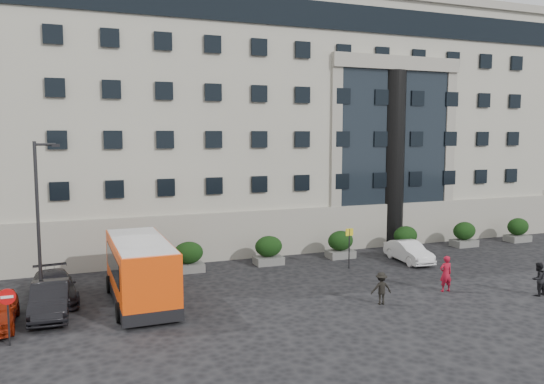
{
  "coord_description": "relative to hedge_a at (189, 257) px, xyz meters",
  "views": [
    {
      "loc": [
        -10.48,
        -23.51,
        8.26
      ],
      "look_at": [
        0.35,
        4.96,
        5.0
      ],
      "focal_mm": 35.0,
      "sensor_mm": 36.0,
      "label": 1
    }
  ],
  "objects": [
    {
      "name": "pedestrian_b",
      "position": [
        15.89,
        -11.21,
        -0.06
      ],
      "size": [
        0.95,
        0.8,
        1.75
      ],
      "primitive_type": "imported",
      "rotation": [
        0.0,
        0.0,
        3.32
      ],
      "color": "black",
      "rests_on": "ground"
    },
    {
      "name": "hedge_c",
      "position": [
        10.4,
        0.0,
        0.0
      ],
      "size": [
        1.8,
        1.26,
        1.84
      ],
      "color": "#5E5E5B",
      "rests_on": "ground"
    },
    {
      "name": "hedge_a",
      "position": [
        0.0,
        0.0,
        0.0
      ],
      "size": [
        1.8,
        1.26,
        1.84
      ],
      "color": "#5E5E5B",
      "rests_on": "ground"
    },
    {
      "name": "parked_car_b",
      "position": [
        -7.61,
        -5.61,
        -0.16
      ],
      "size": [
        1.73,
        4.68,
        1.53
      ],
      "primitive_type": "imported",
      "rotation": [
        0.0,
        0.0,
        -0.02
      ],
      "color": "black",
      "rests_on": "ground"
    },
    {
      "name": "no_entry_sign",
      "position": [
        -9.0,
        -8.84,
        0.72
      ],
      "size": [
        0.64,
        0.16,
        2.32
      ],
      "color": "#262628",
      "rests_on": "ground"
    },
    {
      "name": "civic_building",
      "position": [
        10.0,
        14.2,
        8.07
      ],
      "size": [
        44.0,
        24.0,
        18.0
      ],
      "primitive_type": "cube",
      "color": "#A3A090",
      "rests_on": "ground"
    },
    {
      "name": "pedestrian_c",
      "position": [
        7.53,
        -9.56,
        -0.13
      ],
      "size": [
        1.12,
        0.76,
        1.6
      ],
      "primitive_type": "imported",
      "rotation": [
        0.0,
        0.0,
        2.97
      ],
      "color": "black",
      "rests_on": "ground"
    },
    {
      "name": "parked_car_c",
      "position": [
        -7.5,
        -3.31,
        -0.21
      ],
      "size": [
        2.51,
        5.11,
        1.43
      ],
      "primitive_type": "imported",
      "rotation": [
        0.0,
        0.0,
        0.11
      ],
      "color": "black",
      "rests_on": "ground"
    },
    {
      "name": "pedestrian_a",
      "position": [
        11.9,
        -8.93,
        0.03
      ],
      "size": [
        0.74,
        0.52,
        1.93
      ],
      "primitive_type": "imported",
      "rotation": [
        0.0,
        0.0,
        3.05
      ],
      "color": "maroon",
      "rests_on": "ground"
    },
    {
      "name": "hedge_f",
      "position": [
        26.0,
        0.0,
        0.0
      ],
      "size": [
        1.8,
        1.26,
        1.84
      ],
      "color": "#5E5E5B",
      "rests_on": "ground"
    },
    {
      "name": "white_taxi",
      "position": [
        14.0,
        -2.67,
        -0.24
      ],
      "size": [
        1.68,
        4.23,
        1.37
      ],
      "primitive_type": "imported",
      "rotation": [
        0.0,
        0.0,
        -0.06
      ],
      "color": "silver",
      "rests_on": "ground"
    },
    {
      "name": "entrance_column",
      "position": [
        16.0,
        2.5,
        5.57
      ],
      "size": [
        1.8,
        1.8,
        13.0
      ],
      "primitive_type": "cylinder",
      "color": "black",
      "rests_on": "ground"
    },
    {
      "name": "parked_car_d",
      "position": [
        -7.5,
        4.78,
        -0.19
      ],
      "size": [
        2.57,
        5.36,
        1.47
      ],
      "primitive_type": "imported",
      "rotation": [
        0.0,
        0.0,
        0.02
      ],
      "color": "black",
      "rests_on": "ground"
    },
    {
      "name": "street_lamp",
      "position": [
        -7.94,
        -4.8,
        3.44
      ],
      "size": [
        1.16,
        0.18,
        8.0
      ],
      "color": "#262628",
      "rests_on": "ground"
    },
    {
      "name": "hedge_d",
      "position": [
        15.6,
        0.0,
        0.0
      ],
      "size": [
        1.8,
        1.26,
        1.84
      ],
      "color": "#5E5E5B",
      "rests_on": "ground"
    },
    {
      "name": "hedge_b",
      "position": [
        5.2,
        0.0,
        0.0
      ],
      "size": [
        1.8,
        1.26,
        1.84
      ],
      "color": "#5E5E5B",
      "rests_on": "ground"
    },
    {
      "name": "hedge_e",
      "position": [
        20.8,
        0.0,
        0.0
      ],
      "size": [
        1.8,
        1.26,
        1.84
      ],
      "color": "#5E5E5B",
      "rests_on": "ground"
    },
    {
      "name": "ground",
      "position": [
        4.0,
        -7.8,
        -0.93
      ],
      "size": [
        120.0,
        120.0,
        0.0
      ],
      "primitive_type": "plane",
      "color": "black",
      "rests_on": "ground"
    },
    {
      "name": "minibus",
      "position": [
        -3.47,
        -5.17,
        0.81
      ],
      "size": [
        2.98,
        7.63,
        3.16
      ],
      "rotation": [
        0.0,
        0.0,
        0.02
      ],
      "color": "#F0450B",
      "rests_on": "ground"
    },
    {
      "name": "bus_stop_sign",
      "position": [
        9.5,
        -2.8,
        0.8
      ],
      "size": [
        0.5,
        0.08,
        2.52
      ],
      "color": "#262628",
      "rests_on": "ground"
    }
  ]
}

